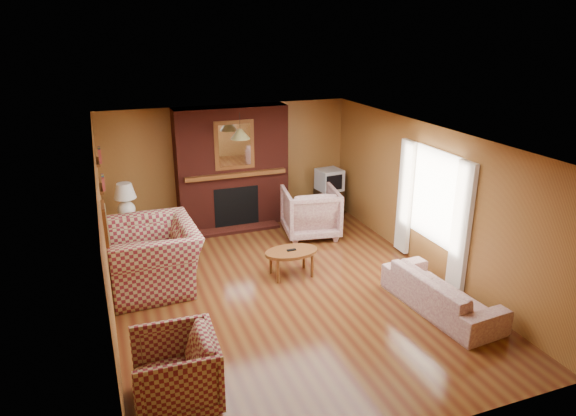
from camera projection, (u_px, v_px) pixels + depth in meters
name	position (u px, v px, depth m)	size (l,w,h in m)	color
floor	(284.00, 289.00, 7.94)	(6.50, 6.50, 0.00)	#49200F
ceiling	(284.00, 137.00, 7.13)	(6.50, 6.50, 0.00)	silver
wall_back	(229.00, 164.00, 10.40)	(6.50, 6.50, 0.00)	olive
wall_front	(407.00, 335.00, 4.67)	(6.50, 6.50, 0.00)	olive
wall_left	(105.00, 241.00, 6.71)	(6.50, 6.50, 0.00)	olive
wall_right	(428.00, 198.00, 8.37)	(6.50, 6.50, 0.00)	olive
fireplace	(232.00, 168.00, 10.18)	(2.20, 0.82, 2.40)	#4C1710
window_right	(432.00, 206.00, 8.20)	(0.10, 1.85, 2.00)	beige
bookshelf	(101.00, 170.00, 8.25)	(0.09, 0.55, 0.71)	brown
botanical_print	(105.00, 223.00, 6.34)	(0.05, 0.40, 0.50)	brown
pendant_light	(240.00, 134.00, 9.30)	(0.36, 0.36, 0.48)	black
plaid_loveseat	(153.00, 256.00, 7.92)	(1.53, 1.34, 1.00)	maroon
plaid_armchair	(175.00, 371.00, 5.43)	(0.87, 0.90, 0.82)	maroon
floral_sofa	(442.00, 292.00, 7.30)	(1.89, 0.74, 0.55)	beige
floral_armchair	(311.00, 212.00, 9.86)	(1.01, 1.04, 0.94)	beige
coffee_table	(291.00, 254.00, 8.27)	(0.88, 0.54, 0.46)	brown
side_table	(129.00, 233.00, 9.31)	(0.45, 0.45, 0.60)	brown
table_lamp	(125.00, 199.00, 9.08)	(0.39, 0.39, 0.64)	white
tv_stand	(329.00, 202.00, 10.99)	(0.52, 0.47, 0.56)	black
crt_tv	(330.00, 180.00, 10.82)	(0.53, 0.53, 0.44)	#B2B6BB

